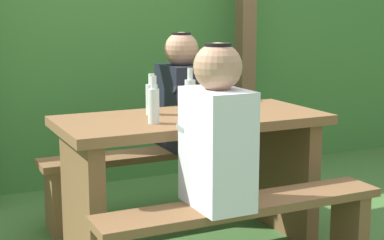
{
  "coord_description": "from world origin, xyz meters",
  "views": [
    {
      "loc": [
        -1.34,
        -2.8,
        1.29
      ],
      "look_at": [
        0.0,
        0.0,
        0.71
      ],
      "focal_mm": 56.28,
      "sensor_mm": 36.0,
      "label": 1
    }
  ],
  "objects": [
    {
      "name": "bottle_right",
      "position": [
        0.04,
        0.11,
        0.83
      ],
      "size": [
        0.06,
        0.06,
        0.24
      ],
      "color": "silver",
      "rests_on": "picnic_table"
    },
    {
      "name": "bottle_left",
      "position": [
        -0.26,
        -0.12,
        0.83
      ],
      "size": [
        0.06,
        0.06,
        0.23
      ],
      "color": "silver",
      "rests_on": "picnic_table"
    },
    {
      "name": "bench_far",
      "position": [
        0.0,
        0.54,
        0.31
      ],
      "size": [
        1.4,
        0.24,
        0.43
      ],
      "color": "brown",
      "rests_on": "ground_plane"
    },
    {
      "name": "bench_near",
      "position": [
        0.0,
        -0.54,
        0.31
      ],
      "size": [
        1.4,
        0.24,
        0.43
      ],
      "color": "brown",
      "rests_on": "ground_plane"
    },
    {
      "name": "person_black_coat",
      "position": [
        0.19,
        0.54,
        0.76
      ],
      "size": [
        0.25,
        0.35,
        0.72
      ],
      "color": "black",
      "rests_on": "bench_far"
    },
    {
      "name": "pergola_post_right",
      "position": [
        1.01,
        1.18,
        0.97
      ],
      "size": [
        0.12,
        0.12,
        1.93
      ],
      "primitive_type": "cube",
      "color": "brown",
      "rests_on": "ground_plane"
    },
    {
      "name": "picnic_table",
      "position": [
        0.0,
        0.0,
        0.5
      ],
      "size": [
        1.4,
        0.64,
        0.73
      ],
      "color": "brown",
      "rests_on": "ground_plane"
    },
    {
      "name": "hedge_backdrop",
      "position": [
        0.0,
        1.93,
        0.94
      ],
      "size": [
        6.4,
        1.05,
        1.87
      ],
      "primitive_type": "cube",
      "color": "#3C7633",
      "rests_on": "ground_plane"
    },
    {
      "name": "person_white_shirt",
      "position": [
        -0.14,
        -0.54,
        0.76
      ],
      "size": [
        0.25,
        0.35,
        0.72
      ],
      "color": "silver",
      "rests_on": "bench_near"
    },
    {
      "name": "drinking_glass",
      "position": [
        0.02,
        -0.03,
        0.78
      ],
      "size": [
        0.07,
        0.07,
        0.09
      ],
      "primitive_type": "cylinder",
      "color": "silver",
      "rests_on": "picnic_table"
    },
    {
      "name": "bottle_center",
      "position": [
        -0.18,
        0.12,
        0.82
      ],
      "size": [
        0.06,
        0.06,
        0.22
      ],
      "color": "silver",
      "rests_on": "picnic_table"
    }
  ]
}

